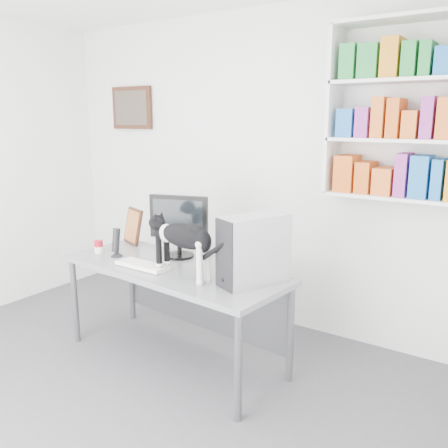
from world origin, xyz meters
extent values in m
cube|color=#4D4D52|center=(0.00, 0.00, 0.01)|extent=(4.00, 4.00, 0.01)
cube|color=white|center=(0.00, 2.00, 1.35)|extent=(4.00, 0.01, 2.70)
cube|color=white|center=(2.00, 0.00, 1.35)|extent=(0.01, 4.00, 2.70)
cube|color=silver|center=(1.40, 1.85, 1.85)|extent=(1.03, 0.28, 1.24)
cube|color=#4B2518|center=(-1.30, 1.97, 1.90)|extent=(0.52, 0.04, 0.42)
cube|color=slate|center=(0.08, 0.92, 0.37)|extent=(1.83, 0.85, 0.74)
cube|color=black|center=(-0.03, 1.15, 0.99)|extent=(0.51, 0.35, 0.50)
cube|color=white|center=(-0.09, 0.79, 0.75)|extent=(0.42, 0.17, 0.03)
cube|color=#BABABF|center=(0.76, 0.95, 0.97)|extent=(0.37, 0.50, 0.46)
cylinder|color=black|center=(-0.45, 0.88, 0.85)|extent=(0.11, 0.11, 0.23)
cube|color=#4B2518|center=(-0.63, 1.25, 0.90)|extent=(0.27, 0.19, 0.32)
cylinder|color=#AF0F21|center=(-0.65, 0.87, 0.79)|extent=(0.07, 0.07, 0.10)
camera|label=1|loc=(2.25, -1.61, 1.80)|focal=38.00mm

